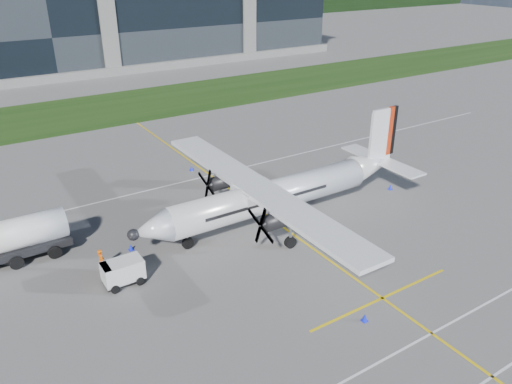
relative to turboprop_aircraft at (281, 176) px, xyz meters
The scene contains 12 objects.
ground 33.98m from the turboprop_aircraft, 96.01° to the left, with size 400.00×400.00×0.00m, color slate.
grass_strip 41.90m from the turboprop_aircraft, 94.86° to the left, with size 400.00×18.00×0.04m, color #19380F.
terminal_building 73.73m from the turboprop_aircraft, 92.75° to the left, with size 120.00×20.00×15.00m, color black.
yellow_taxiway_centerline 5.38m from the turboprop_aircraft, 98.56° to the left, with size 0.20×70.00×0.01m, color yellow.
turboprop_aircraft is the anchor object (origin of this frame).
baggage_tug 14.63m from the turboprop_aircraft, behind, with size 2.88×1.73×1.73m, color silver, non-canonical shape.
ground_crew_person 15.30m from the turboprop_aircraft, behind, with size 0.84×0.60×2.05m, color #F25907.
safety_cone_fwd 14.47m from the turboprop_aircraft, behind, with size 0.36×0.36×0.50m, color #0E1DF4.
safety_cone_stbdwing 14.37m from the turboprop_aircraft, 96.60° to the left, with size 0.36×0.36×0.50m, color #0E1DF4.
safety_cone_nose_stbd 13.05m from the turboprop_aircraft, behind, with size 0.36×0.36×0.50m, color #0E1DF4.
safety_cone_portwing 14.31m from the turboprop_aircraft, 102.99° to the right, with size 0.36×0.36×0.50m, color #0E1DF4.
safety_cone_tail 12.98m from the turboprop_aircraft, ahead, with size 0.36×0.36×0.50m, color #0E1DF4.
Camera 1 is at (-18.21, -23.87, 20.21)m, focal length 35.00 mm.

